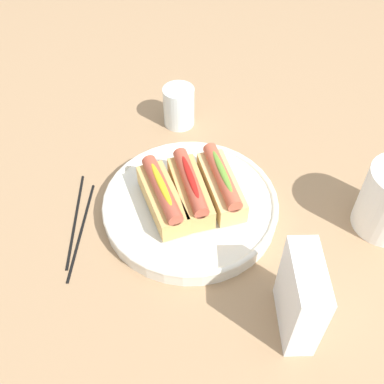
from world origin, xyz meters
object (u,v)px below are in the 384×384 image
Objects in this scene: hotdog_side at (221,182)px; hotdog_back at (192,189)px; chopstick_far at (75,217)px; napkin_box at (301,298)px; serving_bowl at (192,205)px; chopstick_near at (81,230)px; water_glass at (179,108)px; hotdog_front at (162,196)px.

hotdog_back is at bearing -78.59° from hotdog_side.
chopstick_far is at bearing -89.81° from hotdog_side.
chopstick_far is (-0.25, -0.34, -0.07)m from napkin_box.
serving_bowl is 1.47× the size of chopstick_far.
chopstick_near and chopstick_far have the same top height.
hotdog_side is (-0.01, 0.05, 0.04)m from serving_bowl.
hotdog_side is at bearing 95.27° from chopstick_far.
chopstick_near is at bearing -84.41° from hotdog_back.
chopstick_far is at bearing -120.37° from napkin_box.
hotdog_side is (-0.01, 0.05, 0.00)m from hotdog_back.
water_glass is at bearing 153.59° from chopstick_near.
hotdog_side is 0.26m from water_glass.
napkin_box reaches higher than chopstick_far.
napkin_box is (0.24, 0.13, 0.01)m from hotdog_back.
serving_bowl is 0.26m from water_glass.
hotdog_back is 0.22m from chopstick_far.
hotdog_front is 1.75× the size of water_glass.
hotdog_side is at bearing 101.41° from hotdog_back.
hotdog_side is 1.04× the size of napkin_box.
chopstick_near is at bearing -36.45° from water_glass.
hotdog_front is 1.01× the size of hotdog_back.
chopstick_far is at bearing -92.65° from hotdog_back.
hotdog_front is 0.72× the size of chopstick_far.
napkin_box is 0.68× the size of chopstick_far.
hotdog_back is at bearing 105.63° from chopstick_near.
water_glass is at bearing 143.91° from chopstick_far.
chopstick_far is at bearing -92.65° from serving_bowl.
hotdog_front is 1.05× the size of napkin_box.
chopstick_near is at bearing 26.88° from chopstick_far.
chopstick_far is (-0.01, -0.22, -0.02)m from serving_bowl.
hotdog_back is (-0.01, 0.05, 0.00)m from hotdog_front.
hotdog_front reaches higher than serving_bowl.
chopstick_far is at bearing -41.17° from water_glass.
chopstick_far is (-0.02, -0.16, -0.06)m from hotdog_front.
hotdog_back is 1.00× the size of hotdog_side.
napkin_box is (0.23, 0.18, 0.01)m from hotdog_front.
serving_bowl is 2.15× the size of napkin_box.
water_glass reaches higher than serving_bowl.
hotdog_side is at bearing -158.12° from napkin_box.
hotdog_back reaches higher than serving_bowl.
hotdog_back is at bearing -0.73° from water_glass.
hotdog_front is 0.06m from hotdog_back.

